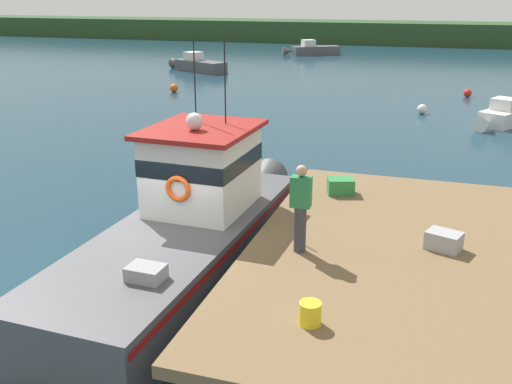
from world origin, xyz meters
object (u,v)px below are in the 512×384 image
(mooring_buoy_outer, at_px, (468,93))
(moored_boat_far_left, at_px, (197,65))
(deckhand_by_the_boat, at_px, (301,207))
(mooring_buoy_spare_mooring, at_px, (174,88))
(crate_single_far, at_px, (444,241))
(bait_bucket, at_px, (310,313))
(crate_stack_mid_dock, at_px, (341,186))
(main_fishing_boat, at_px, (191,226))
(mooring_buoy_inshore, at_px, (422,109))
(moored_boat_mid_harbor, at_px, (312,50))
(moored_boat_near_channel, at_px, (506,115))

(mooring_buoy_outer, bearing_deg, moored_boat_far_left, 163.12)
(deckhand_by_the_boat, distance_m, mooring_buoy_spare_mooring, 25.76)
(crate_single_far, xyz_separation_m, bait_bucket, (-1.78, -3.23, 0.00))
(crate_stack_mid_dock, bearing_deg, moored_boat_far_left, 119.19)
(crate_single_far, bearing_deg, main_fishing_boat, 179.71)
(main_fishing_boat, height_order, crate_single_far, main_fishing_boat)
(moored_boat_far_left, bearing_deg, mooring_buoy_inshore, -34.48)
(crate_stack_mid_dock, height_order, deckhand_by_the_boat, deckhand_by_the_boat)
(mooring_buoy_spare_mooring, relative_size, mooring_buoy_inshore, 1.03)
(main_fishing_boat, height_order, mooring_buoy_spare_mooring, main_fishing_boat)
(mooring_buoy_inshore, bearing_deg, crate_stack_mid_dock, -94.29)
(main_fishing_boat, distance_m, crate_stack_mid_dock, 3.70)
(bait_bucket, bearing_deg, deckhand_by_the_boat, 107.01)
(crate_stack_mid_dock, height_order, mooring_buoy_inshore, crate_stack_mid_dock)
(mooring_buoy_spare_mooring, height_order, mooring_buoy_outer, mooring_buoy_spare_mooring)
(mooring_buoy_inshore, bearing_deg, moored_boat_mid_harbor, 113.37)
(bait_bucket, xyz_separation_m, moored_boat_near_channel, (4.40, 20.99, -0.95))
(crate_stack_mid_dock, relative_size, crate_single_far, 1.00)
(crate_stack_mid_dock, xyz_separation_m, deckhand_by_the_boat, (-0.17, -3.39, 0.68))
(moored_boat_near_channel, height_order, mooring_buoy_inshore, moored_boat_near_channel)
(mooring_buoy_outer, bearing_deg, bait_bucket, -95.99)
(main_fishing_boat, distance_m, mooring_buoy_inshore, 19.43)
(moored_boat_far_left, bearing_deg, moored_boat_mid_harbor, 68.53)
(moored_boat_mid_harbor, bearing_deg, crate_single_far, -74.67)
(crate_single_far, bearing_deg, mooring_buoy_outer, 87.31)
(moored_boat_far_left, bearing_deg, crate_stack_mid_dock, -60.81)
(deckhand_by_the_boat, height_order, mooring_buoy_outer, deckhand_by_the_boat)
(moored_boat_near_channel, bearing_deg, main_fishing_boat, -113.40)
(crate_single_far, xyz_separation_m, mooring_buoy_inshore, (-1.09, 19.03, -1.13))
(main_fishing_boat, bearing_deg, moored_boat_far_left, 113.01)
(moored_boat_mid_harbor, bearing_deg, mooring_buoy_inshore, -66.63)
(crate_single_far, distance_m, mooring_buoy_outer, 24.90)
(crate_stack_mid_dock, xyz_separation_m, bait_bucket, (0.55, -5.74, -0.01))
(crate_single_far, relative_size, moored_boat_near_channel, 0.13)
(main_fishing_boat, relative_size, moored_boat_near_channel, 2.12)
(moored_boat_mid_harbor, bearing_deg, moored_boat_far_left, -111.47)
(moored_boat_mid_harbor, distance_m, moored_boat_far_left, 15.55)
(mooring_buoy_spare_mooring, bearing_deg, mooring_buoy_outer, 12.11)
(bait_bucket, distance_m, mooring_buoy_inshore, 22.30)
(main_fishing_boat, relative_size, mooring_buoy_spare_mooring, 20.18)
(mooring_buoy_outer, bearing_deg, moored_boat_near_channel, -78.40)
(bait_bucket, relative_size, mooring_buoy_outer, 0.76)
(bait_bucket, height_order, moored_boat_mid_harbor, bait_bucket)
(moored_boat_far_left, distance_m, mooring_buoy_outer, 20.10)
(moored_boat_near_channel, xyz_separation_m, mooring_buoy_spare_mooring, (-18.16, 3.50, -0.17))
(bait_bucket, distance_m, moored_boat_mid_harbor, 49.54)
(bait_bucket, relative_size, moored_boat_near_channel, 0.07)
(moored_boat_mid_harbor, relative_size, mooring_buoy_outer, 11.81)
(moored_boat_mid_harbor, bearing_deg, bait_bucket, -77.64)
(main_fishing_boat, height_order, moored_boat_near_channel, main_fishing_boat)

